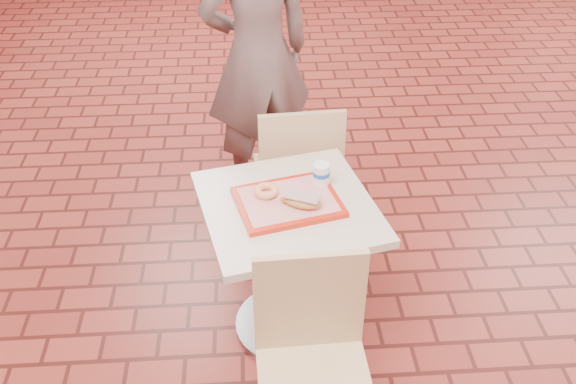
{
  "coord_description": "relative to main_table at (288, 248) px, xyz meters",
  "views": [
    {
      "loc": [
        -1.42,
        -2.8,
        2.24
      ],
      "look_at": [
        -1.29,
        -0.78,
        0.76
      ],
      "focal_mm": 40.0,
      "sensor_mm": 36.0,
      "label": 1
    }
  ],
  "objects": [
    {
      "name": "main_table",
      "position": [
        0.0,
        0.0,
        0.0
      ],
      "size": [
        0.66,
        0.66,
        0.7
      ],
      "rotation": [
        0.0,
        0.0,
        0.23
      ],
      "color": "beige",
      "rests_on": "ground"
    },
    {
      "name": "customer",
      "position": [
        -0.09,
        1.12,
        0.37
      ],
      "size": [
        0.72,
        0.59,
        1.68
      ],
      "primitive_type": "imported",
      "rotation": [
        0.0,
        0.0,
        3.5
      ],
      "color": "brown",
      "rests_on": "ground"
    },
    {
      "name": "ring_donut",
      "position": [
        -0.08,
        0.04,
        0.27
      ],
      "size": [
        0.13,
        0.13,
        0.03
      ],
      "primitive_type": "torus",
      "rotation": [
        0.0,
        0.0,
        -0.34
      ],
      "color": "#F49459",
      "rests_on": "serving_tray"
    },
    {
      "name": "serving_tray",
      "position": [
        0.0,
        0.0,
        0.24
      ],
      "size": [
        0.4,
        0.31,
        0.02
      ],
      "rotation": [
        0.0,
        0.0,
        0.24
      ],
      "color": "red",
      "rests_on": "main_table"
    },
    {
      "name": "wainscot_band",
      "position": [
        1.29,
        0.78,
        0.03
      ],
      "size": [
        8.0,
        10.0,
        1.0
      ],
      "color": "#541013",
      "rests_on": "ground"
    },
    {
      "name": "paper_cup",
      "position": [
        0.14,
        0.1,
        0.3
      ],
      "size": [
        0.07,
        0.07,
        0.09
      ],
      "rotation": [
        0.0,
        0.0,
        -0.03
      ],
      "color": "white",
      "rests_on": "serving_tray"
    },
    {
      "name": "long_john_donut",
      "position": [
        0.05,
        -0.04,
        0.28
      ],
      "size": [
        0.17,
        0.13,
        0.05
      ],
      "rotation": [
        0.0,
        0.0,
        -0.42
      ],
      "color": "#B26E34",
      "rests_on": "serving_tray"
    },
    {
      "name": "chair_main_back",
      "position": [
        0.09,
        0.56,
        0.01
      ],
      "size": [
        0.42,
        0.42,
        0.86
      ],
      "rotation": [
        0.0,
        0.0,
        3.21
      ],
      "color": "#D6B380",
      "rests_on": "ground"
    },
    {
      "name": "chair_main_front",
      "position": [
        0.05,
        -0.57,
        -0.0
      ],
      "size": [
        0.4,
        0.4,
        0.84
      ],
      "rotation": [
        0.0,
        0.0,
        0.04
      ],
      "color": "tan",
      "rests_on": "ground"
    }
  ]
}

